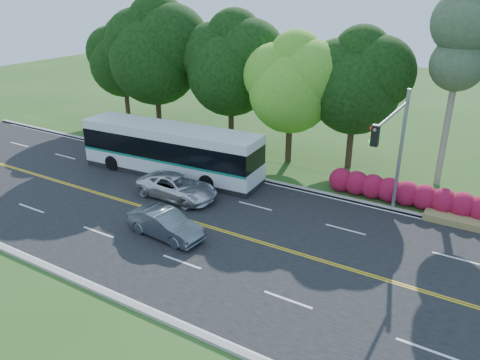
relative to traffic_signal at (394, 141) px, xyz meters
The scene contains 12 objects.
ground 9.65m from the traffic_signal, 140.23° to the right, with size 120.00×120.00×0.00m, color #274F1A.
road 9.65m from the traffic_signal, 140.23° to the right, with size 60.00×14.00×0.02m, color black.
curb_north 8.15m from the traffic_signal, 164.96° to the left, with size 60.00×0.30×0.15m, color #A8A097.
curb_south 14.86m from the traffic_signal, 117.35° to the right, with size 60.00×0.30×0.15m, color #A8A097.
grass_verge 8.74m from the traffic_signal, 151.03° to the left, with size 60.00×4.00×0.10m, color #274F1A.
lane_markings 9.71m from the traffic_signal, 140.63° to the right, with size 57.60×13.82×0.00m.
tree_row 13.61m from the traffic_signal, 150.00° to the left, with size 44.70×9.10×13.84m.
bougainvillea_hedge 4.86m from the traffic_signal, 75.94° to the left, with size 9.50×2.25×1.50m.
traffic_signal is the anchor object (origin of this frame).
transit_bus 14.69m from the traffic_signal, behind, with size 12.96×3.63×3.35m.
sedan 12.43m from the traffic_signal, 141.20° to the right, with size 1.49×4.27×1.41m, color slate.
suv 12.71m from the traffic_signal, 164.01° to the right, with size 2.36×5.12×1.42m, color silver.
Camera 1 is at (11.52, -18.09, 12.05)m, focal length 35.00 mm.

